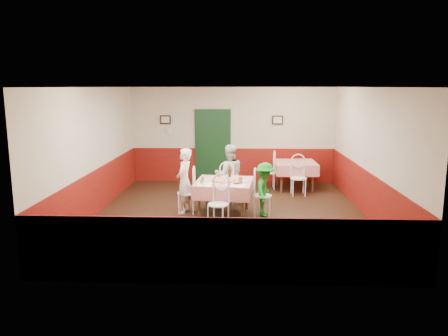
{
  "coord_description": "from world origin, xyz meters",
  "views": [
    {
      "loc": [
        0.22,
        -9.38,
        2.82
      ],
      "look_at": [
        -0.14,
        0.03,
        1.05
      ],
      "focal_mm": 35.0,
      "sensor_mm": 36.0,
      "label": 1
    }
  ],
  "objects_px": {
    "pizza": "(224,180)",
    "wallet": "(236,184)",
    "second_table": "(295,175)",
    "diner_far": "(229,174)",
    "glass_b": "(240,180)",
    "chair_near": "(218,205)",
    "chair_second_a": "(268,173)",
    "main_table": "(224,198)",
    "diner_left": "(184,181)",
    "chair_right": "(262,196)",
    "diner_right": "(265,189)",
    "chair_second_b": "(299,178)",
    "glass_c": "(219,174)",
    "beer_bottle": "(230,173)",
    "chair_left": "(187,193)",
    "chair_far": "(229,186)",
    "glass_a": "(203,180)"
  },
  "relations": [
    {
      "from": "main_table",
      "to": "wallet",
      "type": "xyz_separation_m",
      "value": [
        0.27,
        -0.3,
        0.4
      ]
    },
    {
      "from": "chair_second_a",
      "to": "diner_far",
      "type": "bearing_deg",
      "value": -33.78
    },
    {
      "from": "chair_left",
      "to": "chair_near",
      "type": "distance_m",
      "value": 1.2
    },
    {
      "from": "chair_left",
      "to": "wallet",
      "type": "relative_size",
      "value": 8.18
    },
    {
      "from": "main_table",
      "to": "diner_far",
      "type": "xyz_separation_m",
      "value": [
        0.09,
        0.9,
        0.35
      ]
    },
    {
      "from": "glass_a",
      "to": "glass_b",
      "type": "distance_m",
      "value": 0.82
    },
    {
      "from": "chair_second_b",
      "to": "glass_b",
      "type": "relative_size",
      "value": 5.88
    },
    {
      "from": "second_table",
      "to": "diner_left",
      "type": "xyz_separation_m",
      "value": [
        -2.78,
        -2.46,
        0.36
      ]
    },
    {
      "from": "second_table",
      "to": "chair_second_b",
      "type": "height_order",
      "value": "chair_second_b"
    },
    {
      "from": "glass_b",
      "to": "diner_right",
      "type": "bearing_deg",
      "value": 20.02
    },
    {
      "from": "chair_far",
      "to": "wallet",
      "type": "relative_size",
      "value": 8.18
    },
    {
      "from": "chair_left",
      "to": "diner_far",
      "type": "bearing_deg",
      "value": 130.61
    },
    {
      "from": "glass_b",
      "to": "diner_far",
      "type": "relative_size",
      "value": 0.11
    },
    {
      "from": "chair_second_a",
      "to": "glass_a",
      "type": "xyz_separation_m",
      "value": [
        -1.58,
        -2.77,
        0.37
      ]
    },
    {
      "from": "chair_near",
      "to": "glass_c",
      "type": "height_order",
      "value": "chair_near"
    },
    {
      "from": "pizza",
      "to": "beer_bottle",
      "type": "distance_m",
      "value": 0.42
    },
    {
      "from": "main_table",
      "to": "pizza",
      "type": "height_order",
      "value": "pizza"
    },
    {
      "from": "chair_left",
      "to": "glass_b",
      "type": "distance_m",
      "value": 1.32
    },
    {
      "from": "wallet",
      "to": "second_table",
      "type": "bearing_deg",
      "value": 66.36
    },
    {
      "from": "pizza",
      "to": "beer_bottle",
      "type": "height_order",
      "value": "beer_bottle"
    },
    {
      "from": "chair_left",
      "to": "chair_second_b",
      "type": "xyz_separation_m",
      "value": [
        2.73,
        1.71,
        0.0
      ]
    },
    {
      "from": "chair_far",
      "to": "diner_right",
      "type": "relative_size",
      "value": 0.76
    },
    {
      "from": "chair_near",
      "to": "chair_right",
      "type": "bearing_deg",
      "value": 57.9
    },
    {
      "from": "chair_near",
      "to": "wallet",
      "type": "height_order",
      "value": "chair_near"
    },
    {
      "from": "chair_near",
      "to": "chair_second_a",
      "type": "xyz_separation_m",
      "value": [
        1.22,
        3.39,
        0.0
      ]
    },
    {
      "from": "chair_second_b",
      "to": "main_table",
      "type": "bearing_deg",
      "value": -137.89
    },
    {
      "from": "second_table",
      "to": "glass_b",
      "type": "distance_m",
      "value": 3.25
    },
    {
      "from": "diner_far",
      "to": "second_table",
      "type": "bearing_deg",
      "value": -144.81
    },
    {
      "from": "diner_far",
      "to": "glass_b",
      "type": "bearing_deg",
      "value": 95.48
    },
    {
      "from": "glass_a",
      "to": "beer_bottle",
      "type": "distance_m",
      "value": 0.82
    },
    {
      "from": "second_table",
      "to": "diner_left",
      "type": "distance_m",
      "value": 3.72
    },
    {
      "from": "glass_a",
      "to": "main_table",
      "type": "bearing_deg",
      "value": 26.32
    },
    {
      "from": "pizza",
      "to": "wallet",
      "type": "bearing_deg",
      "value": -44.89
    },
    {
      "from": "chair_near",
      "to": "diner_right",
      "type": "distance_m",
      "value": 1.25
    },
    {
      "from": "pizza",
      "to": "diner_left",
      "type": "height_order",
      "value": "diner_left"
    },
    {
      "from": "chair_near",
      "to": "glass_a",
      "type": "distance_m",
      "value": 0.81
    },
    {
      "from": "diner_left",
      "to": "wallet",
      "type": "bearing_deg",
      "value": 83.06
    },
    {
      "from": "second_table",
      "to": "chair_right",
      "type": "bearing_deg",
      "value": -111.5
    },
    {
      "from": "chair_near",
      "to": "second_table",
      "type": "bearing_deg",
      "value": 78.58
    },
    {
      "from": "diner_left",
      "to": "chair_near",
      "type": "bearing_deg",
      "value": 52.56
    },
    {
      "from": "glass_b",
      "to": "chair_near",
      "type": "bearing_deg",
      "value": -128.7
    },
    {
      "from": "chair_far",
      "to": "glass_c",
      "type": "distance_m",
      "value": 0.6
    },
    {
      "from": "chair_second_a",
      "to": "diner_far",
      "type": "distance_m",
      "value": 1.97
    },
    {
      "from": "chair_second_a",
      "to": "diner_far",
      "type": "relative_size",
      "value": 0.62
    },
    {
      "from": "diner_left",
      "to": "pizza",
      "type": "bearing_deg",
      "value": 94.38
    },
    {
      "from": "pizza",
      "to": "wallet",
      "type": "height_order",
      "value": "pizza"
    },
    {
      "from": "diner_far",
      "to": "chair_far",
      "type": "bearing_deg",
      "value": 76.7
    },
    {
      "from": "glass_c",
      "to": "diner_left",
      "type": "relative_size",
      "value": 0.09
    },
    {
      "from": "diner_left",
      "to": "diner_far",
      "type": "distance_m",
      "value": 1.27
    },
    {
      "from": "main_table",
      "to": "chair_near",
      "type": "height_order",
      "value": "chair_near"
    }
  ]
}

